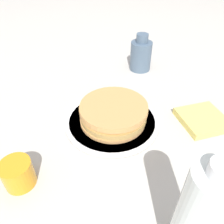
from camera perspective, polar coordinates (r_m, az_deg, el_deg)
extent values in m
plane|color=#BCB7AD|center=(0.65, -1.30, -1.29)|extent=(4.00, 4.00, 0.00)
cylinder|color=white|center=(0.63, 0.00, -2.39)|extent=(0.25, 0.25, 0.01)
cylinder|color=white|center=(0.63, 0.00, -2.23)|extent=(0.27, 0.27, 0.01)
cylinder|color=tan|center=(0.62, 0.22, -1.77)|extent=(0.19, 0.19, 0.01)
cylinder|color=tan|center=(0.61, 0.39, -0.74)|extent=(0.19, 0.19, 0.02)
cylinder|color=tan|center=(0.61, 0.17, 0.63)|extent=(0.19, 0.19, 0.01)
cylinder|color=tan|center=(0.59, 0.46, 1.12)|extent=(0.19, 0.19, 0.02)
cylinder|color=orange|center=(0.52, -23.35, -14.57)|extent=(0.07, 0.07, 0.06)
cylinder|color=#4C6075|center=(0.89, 7.51, 14.28)|extent=(0.08, 0.08, 0.11)
cylinder|color=#4C6075|center=(0.86, 7.93, 18.57)|extent=(0.04, 0.04, 0.03)
cylinder|color=silver|center=(0.37, 21.16, -25.05)|extent=(0.06, 0.06, 0.22)
cylinder|color=white|center=(0.27, 27.06, -13.53)|extent=(0.03, 0.03, 0.02)
cube|color=#E5D166|center=(0.68, 22.58, -1.80)|extent=(0.17, 0.17, 0.02)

